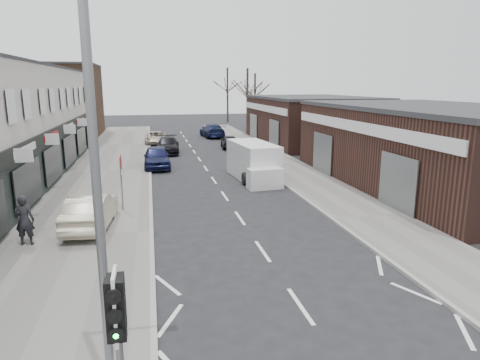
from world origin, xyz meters
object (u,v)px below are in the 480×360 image
traffic_light (117,322)px  pedestrian (24,220)px  sedan_on_pavement (91,211)px  parked_car_left_b (168,145)px  warning_sign (121,167)px  parked_car_left_c (156,138)px  parked_car_left_a (157,157)px  parked_car_right_b (229,142)px  parked_car_right_a (258,160)px  white_van (254,162)px  parked_car_right_c (212,131)px  street_lamp (106,163)px

traffic_light → pedestrian: 11.00m
sedan_on_pavement → parked_car_left_b: bearing=-96.4°
warning_sign → parked_car_left_c: size_ratio=0.60×
sedan_on_pavement → parked_car_left_a: parked_car_left_a is taller
parked_car_right_b → sedan_on_pavement: bearing=71.2°
parked_car_left_a → parked_car_right_a: size_ratio=1.00×
pedestrian → parked_car_left_a: (5.02, 14.85, -0.28)m
white_van → parked_car_right_b: (0.94, 13.59, -0.45)m
traffic_light → white_van: bearing=70.7°
parked_car_right_c → parked_car_right_a: bearing=86.1°
warning_sign → pedestrian: 5.19m
traffic_light → warning_sign: (-0.76, 14.02, -0.21)m
sedan_on_pavement → parked_car_left_b: sedan_on_pavement is taller
parked_car_left_a → parked_car_right_c: parked_car_left_a is taller
traffic_light → parked_car_right_a: bearing=70.6°
street_lamp → warning_sign: (-0.63, 12.80, -2.42)m
parked_car_right_a → parked_car_right_c: size_ratio=0.87×
parked_car_left_b → parked_car_right_b: size_ratio=1.29×
parked_car_left_b → pedestrian: bearing=-102.2°
traffic_light → parked_car_left_b: bearing=86.3°
pedestrian → parked_car_right_a: bearing=-129.6°
parked_car_right_b → parked_car_right_a: bearing=95.5°
white_van → parked_car_left_b: size_ratio=1.26×
parked_car_right_c → parked_car_right_b: bearing=87.3°
parked_car_left_b → warning_sign: bearing=-95.5°
parked_car_left_a → white_van: bearing=-40.5°
traffic_light → white_van: (6.96, 19.90, -1.33)m
white_van → parked_car_right_a: (0.94, 2.56, -0.33)m
parked_car_left_c → parked_car_right_c: (6.40, 4.43, 0.13)m
parked_car_left_a → traffic_light: bearing=-92.3°
parked_car_left_a → parked_car_right_b: bearing=50.9°
sedan_on_pavement → white_van: bearing=-132.4°
parked_car_right_a → parked_car_right_b: parked_car_right_a is taller
parked_car_right_a → parked_car_left_a: bearing=-24.5°
white_van → sedan_on_pavement: 12.11m
sedan_on_pavement → parked_car_left_a: 13.63m
pedestrian → parked_car_left_b: (6.08, 21.56, -0.36)m
sedan_on_pavement → parked_car_right_a: size_ratio=0.95×
parked_car_right_a → warning_sign: bearing=40.0°
white_van → parked_car_right_a: white_van is taller
street_lamp → warning_sign: street_lamp is taller
parked_car_left_c → parked_car_right_a: (6.74, -15.60, 0.13)m
warning_sign → parked_car_right_b: size_ratio=0.72×
parked_car_right_a → traffic_light: bearing=66.3°
street_lamp → parked_car_right_c: 42.16m
traffic_light → parked_car_left_b: traffic_light is taller
traffic_light → street_lamp: size_ratio=0.39×
warning_sign → parked_car_left_b: warning_sign is taller
warning_sign → parked_car_left_b: bearing=80.9°
parked_car_right_b → parked_car_right_c: size_ratio=0.71×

